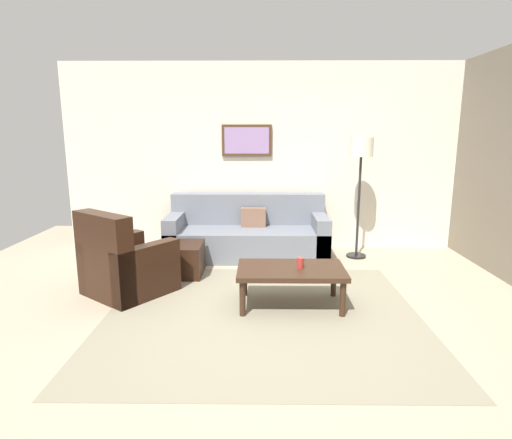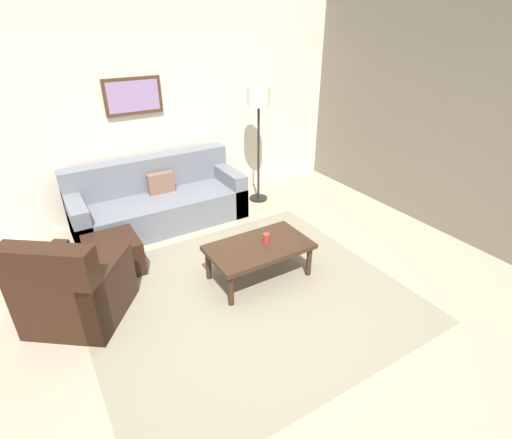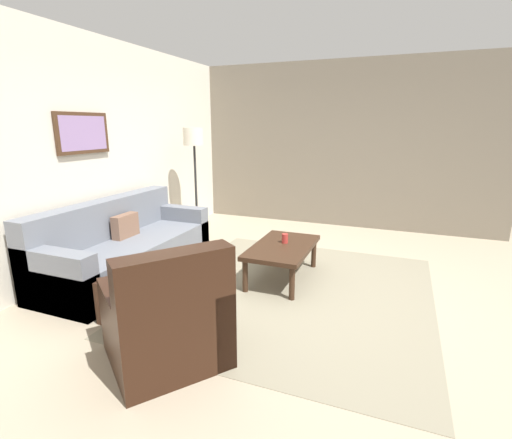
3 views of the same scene
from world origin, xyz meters
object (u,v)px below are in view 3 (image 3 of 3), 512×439
Objects in this scene: armchair_leather at (168,326)px; cup at (285,238)px; lamp_standing at (194,148)px; couch_main at (123,248)px; ottoman at (141,296)px; coffee_table at (282,249)px; framed_artwork at (83,133)px.

armchair_leather is 1.95m from cup.
cup is 2.22m from lamp_standing.
armchair_leather is at bearing -130.41° from couch_main.
couch_main is 1.23m from ottoman.
armchair_leather is at bearing 170.62° from coffee_table.
ottoman is 5.13× the size of cup.
ottoman is at bearing 52.65° from armchair_leather.
framed_artwork reaches higher than coffee_table.
armchair_leather is at bearing -123.53° from framed_artwork.
coffee_table is at bearing -9.38° from armchair_leather.
framed_artwork reaches higher than armchair_leather.
couch_main is at bearing 49.59° from armchair_leather.
couch_main is 1.93m from coffee_table.
couch_main is 1.42m from framed_artwork.
cup is 0.15× the size of framed_artwork.
lamp_standing is at bearing -17.86° from framed_artwork.
ottoman is 0.51× the size of coffee_table.
cup is (1.42, -0.96, 0.26)m from ottoman.
framed_artwork is at bearing 93.01° from couch_main.
couch_main is at bearing 105.12° from coffee_table.
cup is at bearing -72.25° from couch_main.
coffee_table is 10.08× the size of cup.
armchair_leather is 1.50× the size of framed_artwork.
framed_artwork is at bearing 103.00° from coffee_table.
cup is at bearing -119.31° from lamp_standing.
ottoman is 2.81m from lamp_standing.
lamp_standing is (2.91, 1.46, 1.10)m from armchair_leather.
couch_main is 1.33× the size of lamp_standing.
armchair_leather is 2.00× the size of ottoman.
armchair_leather is 2.72m from framed_artwork.
ottoman is 2.12m from framed_artwork.
armchair_leather is 1.02× the size of coffee_table.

